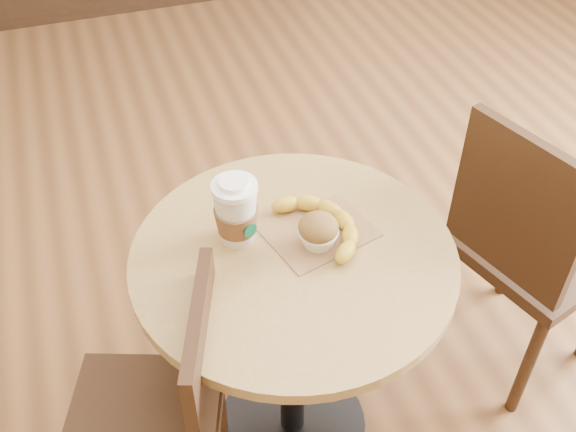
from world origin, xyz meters
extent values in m
plane|color=brown|center=(0.00, 0.00, 0.00)|extent=(7.00, 7.00, 0.00)
cylinder|color=black|center=(-0.04, -0.09, 0.01)|extent=(0.44, 0.44, 0.02)
cylinder|color=black|center=(-0.04, -0.09, 0.38)|extent=(0.07, 0.07, 0.72)
cylinder|color=#A2824A|center=(-0.04, -0.09, 0.73)|extent=(0.76, 0.76, 0.03)
cube|color=#342012|center=(-0.45, -0.19, 0.41)|extent=(0.47, 0.47, 0.04)
cylinder|color=#342012|center=(-0.54, 0.01, 0.20)|extent=(0.03, 0.03, 0.41)
cylinder|color=#342012|center=(-0.25, -0.10, 0.20)|extent=(0.03, 0.03, 0.41)
cube|color=#342012|center=(-0.30, -0.25, 0.64)|extent=(0.14, 0.33, 0.38)
cube|color=#342012|center=(0.74, -0.03, 0.46)|extent=(0.50, 0.50, 0.04)
cylinder|color=#342012|center=(0.86, 0.18, 0.23)|extent=(0.04, 0.04, 0.46)
cylinder|color=#342012|center=(0.63, -0.25, 0.23)|extent=(0.04, 0.04, 0.46)
cylinder|color=#342012|center=(0.53, 0.08, 0.23)|extent=(0.04, 0.04, 0.46)
cube|color=#342012|center=(0.57, -0.09, 0.71)|extent=(0.14, 0.38, 0.43)
cube|color=olive|center=(0.04, -0.05, 0.75)|extent=(0.28, 0.23, 0.00)
cylinder|color=white|center=(-0.15, 0.00, 0.91)|extent=(0.10, 0.10, 0.01)
cylinder|color=white|center=(-0.15, 0.00, 0.92)|extent=(0.07, 0.07, 0.01)
cylinder|color=#085433|center=(-0.13, -0.05, 0.81)|extent=(0.03, 0.02, 0.04)
ellipsoid|color=brown|center=(0.02, -0.08, 0.81)|extent=(0.09, 0.09, 0.06)
ellipsoid|color=beige|center=(0.02, -0.08, 0.83)|extent=(0.03, 0.03, 0.02)
camera|label=1|loc=(-0.40, -1.11, 1.85)|focal=42.00mm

